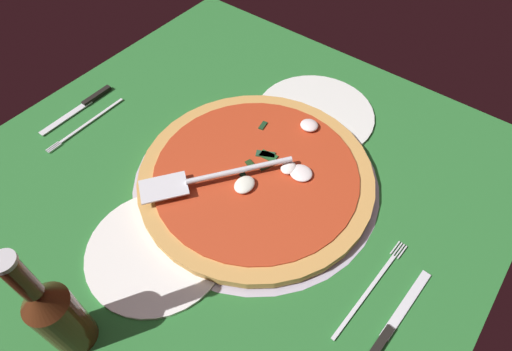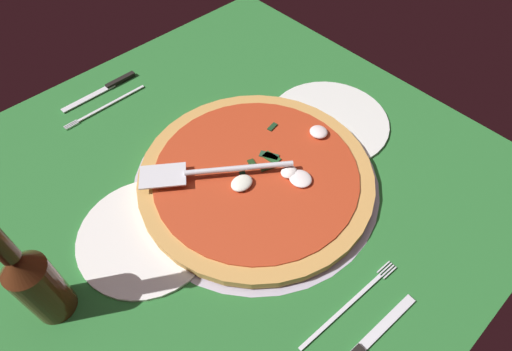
% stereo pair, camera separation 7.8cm
% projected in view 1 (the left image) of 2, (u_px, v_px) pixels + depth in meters
% --- Properties ---
extents(ground_plane, '(0.94, 0.94, 0.01)m').
position_uv_depth(ground_plane, '(231.00, 181.00, 0.80)').
color(ground_plane, '#286A2D').
extents(pizza_pan, '(0.45, 0.45, 0.01)m').
position_uv_depth(pizza_pan, '(256.00, 180.00, 0.79)').
color(pizza_pan, '#B5AFC3').
rests_on(pizza_pan, ground_plane).
extents(dinner_plate_left, '(0.25, 0.25, 0.01)m').
position_uv_depth(dinner_plate_left, '(315.00, 114.00, 0.90)').
color(dinner_plate_left, silver).
rests_on(dinner_plate_left, ground_plane).
extents(dinner_plate_right, '(0.23, 0.23, 0.01)m').
position_uv_depth(dinner_plate_right, '(158.00, 251.00, 0.70)').
color(dinner_plate_right, white).
rests_on(dinner_plate_right, ground_plane).
extents(pizza, '(0.43, 0.43, 0.03)m').
position_uv_depth(pizza, '(257.00, 175.00, 0.78)').
color(pizza, tan).
rests_on(pizza, pizza_pan).
extents(pizza_server, '(0.24, 0.19, 0.01)m').
position_uv_depth(pizza_server, '(211.00, 176.00, 0.74)').
color(pizza_server, silver).
rests_on(pizza_server, pizza).
extents(place_setting_near, '(0.22, 0.12, 0.01)m').
position_uv_depth(place_setting_near, '(85.00, 116.00, 0.90)').
color(place_setting_near, white).
rests_on(place_setting_near, ground_plane).
extents(place_setting_far, '(0.22, 0.13, 0.01)m').
position_uv_depth(place_setting_far, '(380.00, 309.00, 0.64)').
color(place_setting_far, white).
rests_on(place_setting_far, ground_plane).
extents(beer_bottle, '(0.06, 0.06, 0.24)m').
position_uv_depth(beer_bottle, '(56.00, 314.00, 0.55)').
color(beer_bottle, '#492311').
rests_on(beer_bottle, ground_plane).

